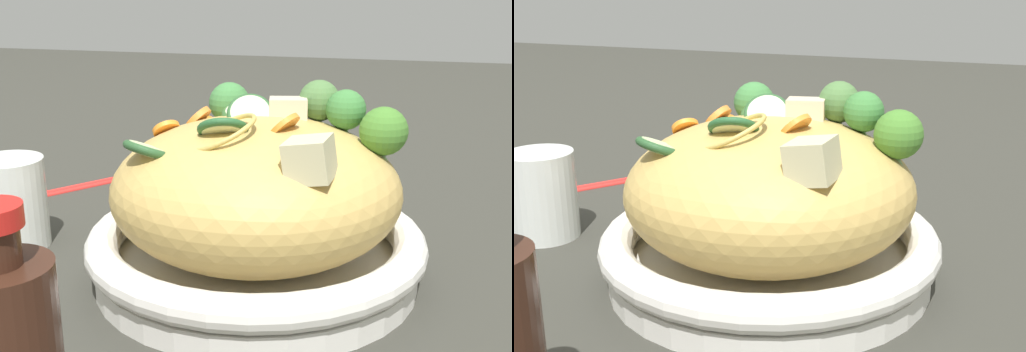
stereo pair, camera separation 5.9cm
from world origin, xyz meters
TOP-DOWN VIEW (x-y plane):
  - ground_plane at (0.00, 0.00)m, footprint 3.00×3.00m
  - serving_bowl at (0.00, 0.00)m, footprint 0.30×0.30m
  - noodle_heap at (-0.00, 0.00)m, footprint 0.25×0.25m
  - broccoli_florets at (0.05, -0.04)m, footprint 0.13×0.21m
  - carrot_coins at (0.03, 0.03)m, footprint 0.11×0.14m
  - zucchini_slices at (-0.01, 0.03)m, footprint 0.15×0.12m
  - chicken_chunks at (-0.03, -0.04)m, footprint 0.14×0.08m
  - chopsticks_pair at (0.23, 0.25)m, footprint 0.18×0.14m
  - drinking_glass at (0.01, 0.25)m, footprint 0.07×0.07m

SIDE VIEW (x-z plane):
  - ground_plane at x=0.00m, z-range 0.00..0.00m
  - chopsticks_pair at x=0.23m, z-range 0.00..0.01m
  - serving_bowl at x=0.00m, z-range 0.00..0.05m
  - drinking_glass at x=0.01m, z-range 0.00..0.09m
  - noodle_heap at x=0.00m, z-range 0.02..0.15m
  - carrot_coins at x=0.03m, z-range 0.12..0.16m
  - chicken_chunks at x=-0.03m, z-range 0.12..0.16m
  - zucchini_slices at x=-0.01m, z-range 0.12..0.16m
  - broccoli_florets at x=0.05m, z-range 0.11..0.18m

